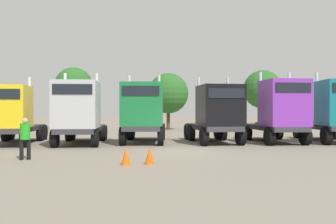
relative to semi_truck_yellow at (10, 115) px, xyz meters
The scene contains 13 objects.
ground 10.50m from the semi_truck_yellow, 18.12° to the right, with size 200.00×200.00×0.00m, color gray.
semi_truck_yellow is the anchor object (origin of this frame).
semi_truck_silver 3.97m from the semi_truck_yellow, ahead, with size 2.84×6.39×4.30m.
semi_truck_green 7.76m from the semi_truck_yellow, ahead, with size 2.78×6.25×4.27m.
semi_truck_black 12.24m from the semi_truck_yellow, ahead, with size 3.22×6.07×4.14m.
semi_truck_purple 16.11m from the semi_truck_yellow, ahead, with size 3.04×6.32×4.46m.
semi_truck_teal 19.74m from the semi_truck_yellow, ahead, with size 2.92×6.50×4.47m.
visitor_with_camera 6.77m from the semi_truck_yellow, 62.82° to the right, with size 0.53×0.53×1.74m.
traffic_cone_mid 11.19m from the semi_truck_yellow, 41.74° to the right, with size 0.36×0.36×0.67m, color #F2590C.
traffic_cone_far 10.65m from the semi_truck_yellow, 45.58° to the right, with size 0.36×0.36×0.69m, color #F2590C.
oak_far_left 16.66m from the semi_truck_yellow, 90.60° to the left, with size 3.96×3.96×6.54m.
oak_far_centre 18.75m from the semi_truck_yellow, 58.50° to the left, with size 4.22×4.22×5.91m.
oak_far_right 27.37m from the semi_truck_yellow, 41.67° to the left, with size 4.28×4.28×6.51m.
Camera 1 is at (-1.27, -17.58, 2.08)m, focal length 37.66 mm.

